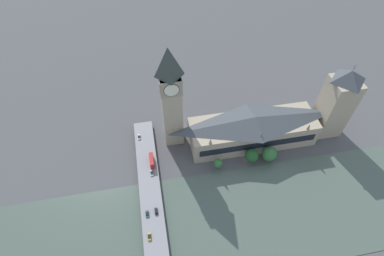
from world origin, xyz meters
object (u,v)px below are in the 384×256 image
Objects in this scene: clock_tower at (171,97)px; car_southbound_lead at (139,137)px; car_northbound_tail at (156,211)px; car_southbound_tail at (149,237)px; car_northbound_lead at (147,214)px; parliament_hall at (253,129)px; car_southbound_mid at (152,173)px; double_decker_bus_mid at (152,160)px; victoria_tower at (336,103)px; road_bridge at (154,230)px.

clock_tower is 43.40m from car_southbound_lead.
car_southbound_tail is (-13.97, 5.28, 0.01)m from car_northbound_tail.
car_northbound_lead is 0.93× the size of car_southbound_lead.
parliament_hall is at bearing -58.46° from car_northbound_tail.
clock_tower is 19.64× the size of car_southbound_mid.
car_northbound_tail is (0.56, -5.27, 0.05)m from car_northbound_lead.
car_southbound_tail reaches higher than car_southbound_mid.
clock_tower reaches higher than car_southbound_mid.
car_southbound_mid is 40.64m from car_southbound_tail.
car_southbound_tail is (-48.46, 6.21, -2.02)m from double_decker_bus_mid.
victoria_tower is at bearing -82.08° from car_southbound_mid.
car_southbound_lead is at bearing 2.93° from road_bridge.
car_northbound_lead reaches higher than car_southbound_lead.
car_northbound_tail is at bearing 109.07° from victoria_tower.
parliament_hall is 20.24× the size of car_northbound_tail.
parliament_hall is 89.22m from car_northbound_lead.
double_decker_bus_mid reaches higher than car_northbound_lead.
car_southbound_mid is at bearing -169.36° from car_southbound_lead.
clock_tower is 49.87m from car_southbound_mid.
parliament_hall reaches higher than double_decker_bus_mid.
parliament_hall is 57.80m from victoria_tower.
parliament_hall is 78.96m from car_southbound_lead.
victoria_tower is 13.62× the size of car_northbound_tail.
double_decker_bus_mid is at bearing -7.30° from car_southbound_tail.
car_northbound_tail reaches higher than road_bridge.
parliament_hall is at bearing -59.93° from car_northbound_lead.
road_bridge is 10.44m from car_northbound_lead.
double_decker_bus_mid reaches higher than road_bridge.
parliament_hall is 1.49× the size of victoria_tower.
double_decker_bus_mid reaches higher than car_northbound_tail.
car_southbound_mid is at bearing 147.85° from clock_tower.
victoria_tower is (0.06, -55.79, 15.10)m from parliament_hall.
car_northbound_tail is at bearing 179.99° from car_southbound_mid.
car_southbound_mid reaches higher than car_northbound_lead.
car_southbound_mid is at bearing -7.47° from car_southbound_tail.
car_southbound_lead is 31.49m from car_southbound_mid.
clock_tower is (11.59, 53.29, 28.80)m from parliament_hall.
car_northbound_lead is (-56.15, 23.67, -35.96)m from clock_tower.
road_bridge is at bearing -177.07° from car_southbound_lead.
victoria_tower reaches higher than parliament_hall.
car_southbound_lead is at bearing 0.54° from car_northbound_lead.
double_decker_bus_mid is 2.51× the size of car_southbound_tail.
clock_tower is 110.54m from victoria_tower.
car_northbound_tail is 57.56m from car_southbound_lead.
car_northbound_tail reaches higher than car_southbound_tail.
car_southbound_tail is at bearing 113.61° from victoria_tower.
car_southbound_lead is (67.74, 3.46, 1.45)m from road_bridge.
double_decker_bus_mid is 34.56m from car_northbound_tail.
car_southbound_mid is (-17.74, 127.48, -22.24)m from victoria_tower.
car_northbound_tail reaches higher than car_southbound_lead.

